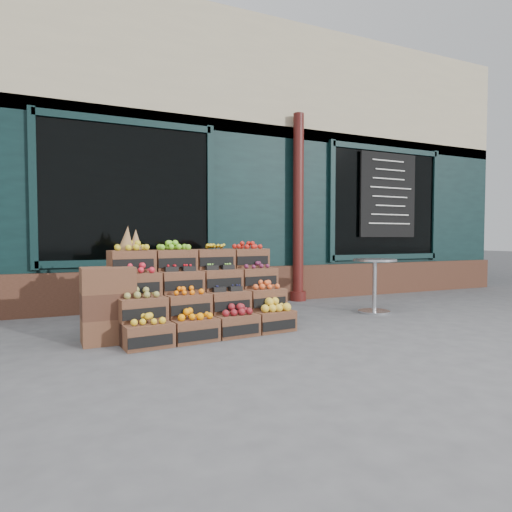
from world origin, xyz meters
name	(u,v)px	position (x,y,z in m)	size (l,w,h in m)	color
ground	(296,330)	(0.00, 0.00, 0.00)	(60.00, 60.00, 0.00)	#47474A
shop_facade	(184,179)	(0.00, 5.11, 2.40)	(12.00, 6.24, 4.80)	black
crate_display	(200,299)	(-1.05, 0.39, 0.38)	(2.04, 1.15, 1.22)	brown
spare_crates	(108,305)	(-2.07, 0.27, 0.39)	(0.54, 0.38, 0.78)	brown
bistro_table	(374,279)	(1.61, 0.55, 0.49)	(0.62, 0.62, 0.78)	#B9BAC0
shopkeeper	(117,249)	(-1.72, 2.63, 0.91)	(0.67, 0.44, 1.83)	#1C6228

